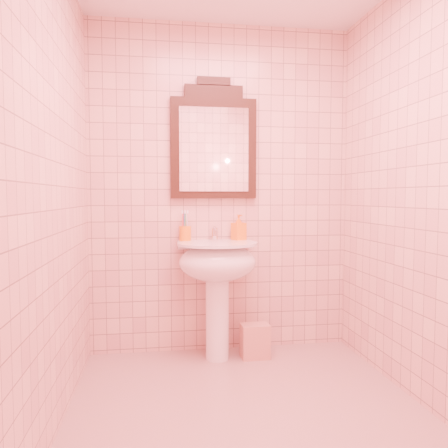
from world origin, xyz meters
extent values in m
plane|color=tan|center=(0.00, 0.00, 0.00)|extent=(2.20, 2.20, 0.00)
cube|color=beige|center=(0.00, 1.10, 1.25)|extent=(2.00, 0.02, 2.50)
cylinder|color=white|center=(-0.06, 0.88, 0.35)|extent=(0.17, 0.17, 0.70)
ellipsoid|color=white|center=(-0.06, 0.86, 0.72)|extent=(0.56, 0.46, 0.28)
cube|color=white|center=(-0.06, 1.03, 0.83)|extent=(0.56, 0.15, 0.05)
cylinder|color=white|center=(-0.06, 0.86, 0.85)|extent=(0.58, 0.58, 0.02)
cylinder|color=white|center=(-0.06, 1.03, 0.91)|extent=(0.04, 0.04, 0.09)
cylinder|color=white|center=(-0.06, 0.97, 0.94)|extent=(0.02, 0.10, 0.02)
cylinder|color=white|center=(-0.06, 0.92, 0.93)|extent=(0.02, 0.02, 0.04)
cube|color=white|center=(-0.06, 1.04, 0.96)|extent=(0.02, 0.07, 0.01)
cube|color=black|center=(-0.06, 1.08, 1.56)|extent=(0.65, 0.05, 0.76)
cube|color=black|center=(-0.06, 1.08, 1.98)|extent=(0.44, 0.05, 0.09)
cube|color=black|center=(-0.06, 1.08, 2.06)|extent=(0.25, 0.05, 0.06)
cube|color=white|center=(-0.06, 1.05, 1.55)|extent=(0.52, 0.01, 0.63)
cylinder|color=orange|center=(-0.29, 1.03, 0.92)|extent=(0.09, 0.09, 0.11)
cylinder|color=silver|center=(-0.27, 1.03, 0.97)|extent=(0.01, 0.01, 0.21)
cylinder|color=#338CD8|center=(-0.29, 1.05, 0.97)|extent=(0.01, 0.01, 0.21)
cylinder|color=#E5334C|center=(-0.31, 1.03, 0.97)|extent=(0.01, 0.01, 0.21)
cylinder|color=#3FBF59|center=(-0.29, 1.01, 0.97)|extent=(0.01, 0.01, 0.21)
imported|color=orange|center=(0.12, 1.03, 0.96)|extent=(0.12, 0.12, 0.20)
cube|color=tan|center=(0.22, 0.86, 0.13)|extent=(0.21, 0.14, 0.25)
camera|label=1|loc=(-0.49, -2.24, 1.19)|focal=35.00mm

